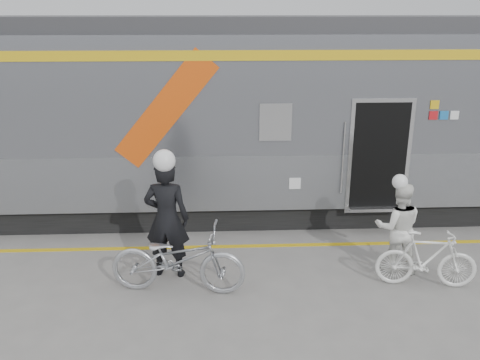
{
  "coord_description": "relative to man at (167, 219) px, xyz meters",
  "views": [
    {
      "loc": [
        -0.01,
        -6.47,
        4.21
      ],
      "look_at": [
        0.36,
        1.6,
        1.5
      ],
      "focal_mm": 38.0,
      "sensor_mm": 36.0,
      "label": 1
    }
  ],
  "objects": [
    {
      "name": "bicycle_right",
      "position": [
        4.12,
        -0.57,
        -0.53
      ],
      "size": [
        1.63,
        0.69,
        0.95
      ],
      "primitive_type": "imported",
      "rotation": [
        0.0,
        0.0,
        1.41
      ],
      "color": "white",
      "rests_on": "ground"
    },
    {
      "name": "helmet_woman",
      "position": [
        3.82,
        -0.02,
        0.69
      ],
      "size": [
        0.25,
        0.25,
        0.25
      ],
      "primitive_type": "sphere",
      "color": "white",
      "rests_on": "woman"
    },
    {
      "name": "safety_strip",
      "position": [
        0.85,
        0.99,
        -1.0
      ],
      "size": [
        24.0,
        0.12,
        0.01
      ],
      "primitive_type": "cube",
      "color": "gold",
      "rests_on": "ground"
    },
    {
      "name": "bicycle_left",
      "position": [
        0.2,
        -0.55,
        -0.45
      ],
      "size": [
        2.18,
        1.0,
        1.1
      ],
      "primitive_type": "imported",
      "rotation": [
        0.0,
        0.0,
        1.44
      ],
      "color": "#AAADB2",
      "rests_on": "ground"
    },
    {
      "name": "train",
      "position": [
        1.72,
        3.03,
        1.05
      ],
      "size": [
        24.0,
        3.17,
        4.1
      ],
      "color": "black",
      "rests_on": "ground"
    },
    {
      "name": "woman",
      "position": [
        3.82,
        -0.02,
        -0.22
      ],
      "size": [
        0.84,
        0.7,
        1.56
      ],
      "primitive_type": "imported",
      "rotation": [
        0.0,
        0.0,
        2.98
      ],
      "color": "white",
      "rests_on": "ground"
    },
    {
      "name": "ground",
      "position": [
        0.85,
        -1.16,
        -1.0
      ],
      "size": [
        90.0,
        90.0,
        0.0
      ],
      "primitive_type": "plane",
      "color": "slate",
      "rests_on": "ground"
    },
    {
      "name": "helmet_man",
      "position": [
        0.0,
        0.0,
        1.17
      ],
      "size": [
        0.35,
        0.35,
        0.35
      ],
      "primitive_type": "sphere",
      "color": "white",
      "rests_on": "man"
    },
    {
      "name": "man",
      "position": [
        0.0,
        0.0,
        0.0
      ],
      "size": [
        0.79,
        0.57,
        2.0
      ],
      "primitive_type": "imported",
      "rotation": [
        0.0,
        0.0,
        3.01
      ],
      "color": "black",
      "rests_on": "ground"
    }
  ]
}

